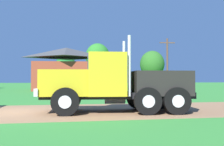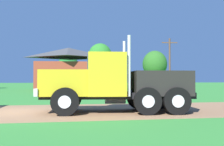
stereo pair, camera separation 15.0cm
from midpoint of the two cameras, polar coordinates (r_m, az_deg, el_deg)
The scene contains 8 objects.
ground_plane at distance 12.95m, azimuth -20.33°, elevation -7.89°, with size 200.00×200.00×0.00m, color #388A34.
dirt_track at distance 12.95m, azimuth -20.33°, elevation -7.88°, with size 120.00×6.37×0.01m, color #9B704C.
truck_foreground_white at distance 12.10m, azimuth 1.20°, elevation -2.36°, with size 7.08×3.06×3.37m.
shed_building at distance 35.90m, azimuth -9.22°, elevation 0.70°, with size 8.85×6.61×5.72m.
utility_pole_near at distance 38.05m, azimuth 12.41°, elevation 2.25°, with size 2.20×0.37×7.23m.
tree_mid at distance 48.26m, azimuth -9.32°, elevation 1.71°, with size 3.47×3.47×5.99m.
tree_right at distance 49.56m, azimuth -2.49°, elevation 3.51°, with size 4.49×4.49×8.18m.
tree_far_right at distance 51.66m, azimuth 9.26°, elevation 1.88°, with size 4.69×4.69×6.98m.
Camera 2 is at (2.45, -12.66, 1.50)m, focal length 42.53 mm.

